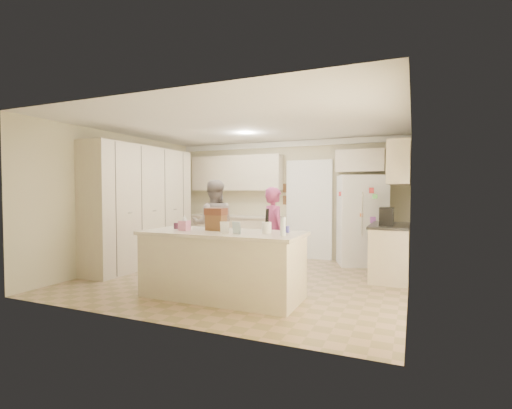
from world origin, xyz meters
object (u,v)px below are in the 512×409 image
at_px(utensil_crock, 267,228).
at_px(tissue_box, 185,226).
at_px(dollhouse_body, 216,223).
at_px(coffee_maker, 387,216).
at_px(island_base, 222,266).
at_px(refrigerator, 362,220).
at_px(teen_boy, 213,225).
at_px(teen_girl, 274,233).

relative_size(utensil_crock, tissue_box, 1.07).
bearing_deg(dollhouse_body, utensil_crock, -3.58).
height_order(coffee_maker, island_base, coffee_maker).
distance_m(refrigerator, dollhouse_body, 3.44).
xyz_separation_m(coffee_maker, utensil_crock, (-1.40, -1.85, -0.07)).
bearing_deg(dollhouse_body, teen_boy, 120.83).
relative_size(island_base, utensil_crock, 14.67).
bearing_deg(utensil_crock, teen_boy, 137.91).
bearing_deg(coffee_maker, teen_boy, -173.66).
distance_m(tissue_box, teen_girl, 1.71).
bearing_deg(teen_girl, dollhouse_body, 116.60).
xyz_separation_m(dollhouse_body, teen_girl, (0.42, 1.28, -0.26)).
xyz_separation_m(dollhouse_body, teen_boy, (-0.87, 1.46, -0.19)).
xyz_separation_m(refrigerator, utensil_crock, (-0.85, -3.06, 0.10)).
xyz_separation_m(coffee_maker, teen_girl, (-1.78, -0.52, -0.29)).
height_order(dollhouse_body, teen_girl, teen_girl).
bearing_deg(dollhouse_body, island_base, -33.69).
relative_size(tissue_box, teen_boy, 0.08).
xyz_separation_m(utensil_crock, tissue_box, (-1.20, -0.15, -0.00)).
bearing_deg(island_base, dollhouse_body, 146.31).
xyz_separation_m(refrigerator, coffee_maker, (0.55, -1.21, 0.17)).
distance_m(dollhouse_body, teen_girl, 1.37).
xyz_separation_m(tissue_box, teen_boy, (-0.47, 1.66, -0.15)).
distance_m(tissue_box, dollhouse_body, 0.45).
height_order(coffee_maker, utensil_crock, coffee_maker).
bearing_deg(teen_boy, island_base, 95.51).
xyz_separation_m(refrigerator, dollhouse_body, (-1.65, -3.01, 0.14)).
relative_size(coffee_maker, dollhouse_body, 1.15).
height_order(coffee_maker, tissue_box, coffee_maker).
bearing_deg(refrigerator, teen_boy, -167.71).
height_order(tissue_box, teen_boy, teen_boy).
bearing_deg(dollhouse_body, teen_girl, 71.95).
bearing_deg(utensil_crock, tissue_box, -172.87).
bearing_deg(teen_boy, coffee_maker, 158.64).
xyz_separation_m(utensil_crock, teen_girl, (-0.38, 1.33, -0.22)).
bearing_deg(island_base, teen_girl, 79.03).
distance_m(island_base, dollhouse_body, 0.62).
distance_m(utensil_crock, dollhouse_body, 0.80).
bearing_deg(island_base, tissue_box, -169.70).
height_order(refrigerator, island_base, refrigerator).
bearing_deg(teen_boy, refrigerator, -176.08).
bearing_deg(dollhouse_body, refrigerator, 61.26).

